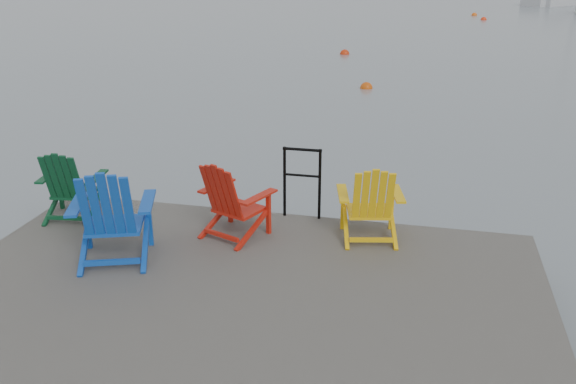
% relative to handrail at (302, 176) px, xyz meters
% --- Properties ---
extents(ground, '(400.00, 400.00, 0.00)m').
position_rel_handrail_xyz_m(ground, '(-0.25, -2.45, -1.04)').
color(ground, slate).
rests_on(ground, ground).
extents(dock, '(6.00, 5.00, 1.40)m').
position_rel_handrail_xyz_m(dock, '(-0.25, -2.45, -0.69)').
color(dock, '#2B2926').
rests_on(dock, ground).
extents(handrail, '(0.48, 0.04, 0.90)m').
position_rel_handrail_xyz_m(handrail, '(0.00, 0.00, 0.00)').
color(handrail, black).
rests_on(handrail, dock).
extents(chair_green, '(0.78, 0.74, 0.90)m').
position_rel_handrail_xyz_m(chair_green, '(-2.76, -0.68, -0.09)').
color(chair_green, '#0B4021').
rests_on(chair_green, dock).
extents(chair_blue, '(1.03, 0.98, 1.08)m').
position_rel_handrail_xyz_m(chair_blue, '(-1.70, -1.60, 0.00)').
color(chair_blue, '#1148B2').
rests_on(chair_blue, dock).
extents(chair_red, '(0.89, 0.85, 0.93)m').
position_rel_handrail_xyz_m(chair_red, '(-0.67, -0.73, -0.08)').
color(chair_red, red).
rests_on(chair_red, dock).
extents(chair_yellow, '(0.83, 0.79, 0.92)m').
position_rel_handrail_xyz_m(chair_yellow, '(0.89, -0.47, -0.08)').
color(chair_yellow, yellow).
rests_on(chair_yellow, dock).
extents(buoy_a, '(0.36, 0.36, 0.36)m').
position_rel_handrail_xyz_m(buoy_a, '(-0.28, 10.66, -1.04)').
color(buoy_a, '#CF4C0C').
rests_on(buoy_a, ground).
extents(buoy_b, '(0.37, 0.37, 0.37)m').
position_rel_handrail_xyz_m(buoy_b, '(-1.80, 17.08, -1.04)').
color(buoy_b, red).
rests_on(buoy_b, ground).
extents(buoy_c, '(0.35, 0.35, 0.35)m').
position_rel_handrail_xyz_m(buoy_c, '(4.46, 32.71, -1.04)').
color(buoy_c, '#F4300E').
rests_on(buoy_c, ground).
extents(buoy_d, '(0.35, 0.35, 0.35)m').
position_rel_handrail_xyz_m(buoy_d, '(4.08, 35.66, -1.04)').
color(buoy_d, '#ED590D').
rests_on(buoy_d, ground).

